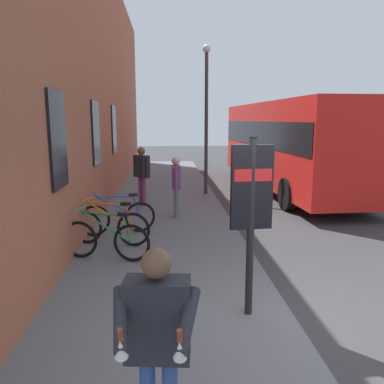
# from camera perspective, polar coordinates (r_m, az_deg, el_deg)

# --- Properties ---
(ground) EXTENTS (60.00, 60.00, 0.00)m
(ground) POSITION_cam_1_polar(r_m,az_deg,el_deg) (11.17, 10.27, -3.62)
(ground) COLOR #38383A
(sidewalk_pavement) EXTENTS (24.00, 3.50, 0.12)m
(sidewalk_pavement) POSITION_cam_1_polar(r_m,az_deg,el_deg) (12.77, -4.01, -1.40)
(sidewalk_pavement) COLOR slate
(sidewalk_pavement) RESTS_ON ground
(station_facade) EXTENTS (22.00, 0.65, 7.89)m
(station_facade) POSITION_cam_1_polar(r_m,az_deg,el_deg) (13.70, -13.16, 15.50)
(station_facade) COLOR #9E563D
(station_facade) RESTS_ON ground
(bicycle_far_end) EXTENTS (0.63, 1.72, 0.97)m
(bicycle_far_end) POSITION_cam_1_polar(r_m,az_deg,el_deg) (7.45, -12.68, -6.92)
(bicycle_far_end) COLOR black
(bicycle_far_end) RESTS_ON sidewalk_pavement
(bicycle_end_of_row) EXTENTS (0.59, 1.73, 0.97)m
(bicycle_end_of_row) POSITION_cam_1_polar(r_m,az_deg,el_deg) (8.30, -12.08, -5.07)
(bicycle_end_of_row) COLOR black
(bicycle_end_of_row) RESTS_ON sidewalk_pavement
(bicycle_nearest_sign) EXTENTS (0.61, 1.73, 0.97)m
(bicycle_nearest_sign) POSITION_cam_1_polar(r_m,az_deg,el_deg) (9.03, -10.94, -3.74)
(bicycle_nearest_sign) COLOR black
(bicycle_nearest_sign) RESTS_ON sidewalk_pavement
(transit_info_sign) EXTENTS (0.14, 0.56, 2.40)m
(transit_info_sign) POSITION_cam_1_polar(r_m,az_deg,el_deg) (5.03, 8.81, -1.02)
(transit_info_sign) COLOR black
(transit_info_sign) RESTS_ON sidewalk_pavement
(city_bus) EXTENTS (10.60, 2.99, 3.35)m
(city_bus) POSITION_cam_1_polar(r_m,az_deg,el_deg) (15.39, 14.03, 7.36)
(city_bus) COLOR red
(city_bus) RESTS_ON ground
(pedestrian_near_bus) EXTENTS (0.56, 0.53, 1.80)m
(pedestrian_near_bus) POSITION_cam_1_polar(r_m,az_deg,el_deg) (11.82, -7.47, 3.25)
(pedestrian_near_bus) COLOR #723F72
(pedestrian_near_bus) RESTS_ON sidewalk_pavement
(pedestrian_by_facade) EXTENTS (0.62, 0.24, 1.64)m
(pedestrian_by_facade) POSITION_cam_1_polar(r_m,az_deg,el_deg) (10.30, -2.39, 1.70)
(pedestrian_by_facade) COLOR #4C724C
(pedestrian_by_facade) RESTS_ON sidewalk_pavement
(tourist_with_hotdogs) EXTENTS (0.61, 0.65, 1.70)m
(tourist_with_hotdogs) POSITION_cam_1_polar(r_m,az_deg,el_deg) (3.05, -5.16, -20.09)
(tourist_with_hotdogs) COLOR #334C8C
(tourist_with_hotdogs) RESTS_ON sidewalk_pavement
(street_lamp) EXTENTS (0.28, 0.28, 5.08)m
(street_lamp) POSITION_cam_1_polar(r_m,az_deg,el_deg) (13.48, 2.14, 12.43)
(street_lamp) COLOR #333338
(street_lamp) RESTS_ON sidewalk_pavement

